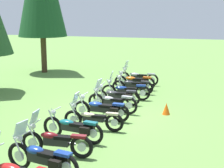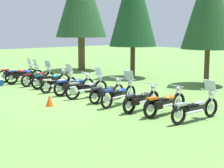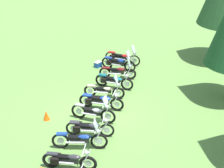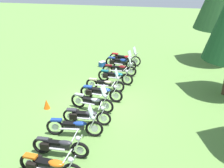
% 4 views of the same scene
% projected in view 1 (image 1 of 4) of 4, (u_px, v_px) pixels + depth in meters
% --- Properties ---
extents(ground_plane, '(80.00, 80.00, 0.00)m').
position_uv_depth(ground_plane, '(103.00, 116.00, 13.81)').
color(ground_plane, '#608C42').
extents(motorcycle_1, '(0.82, 2.26, 1.39)m').
position_uv_depth(motorcycle_1, '(42.00, 158.00, 8.78)').
color(motorcycle_1, black).
rests_on(motorcycle_1, ground_plane).
extents(motorcycle_2, '(0.66, 2.24, 1.36)m').
position_uv_depth(motorcycle_2, '(55.00, 141.00, 9.99)').
color(motorcycle_2, black).
rests_on(motorcycle_2, ground_plane).
extents(motorcycle_3, '(0.73, 2.25, 1.02)m').
position_uv_depth(motorcycle_3, '(73.00, 128.00, 11.13)').
color(motorcycle_3, black).
rests_on(motorcycle_3, ground_plane).
extents(motorcycle_4, '(0.62, 2.23, 1.35)m').
position_uv_depth(motorcycle_4, '(92.00, 118.00, 12.18)').
color(motorcycle_4, black).
rests_on(motorcycle_4, ground_plane).
extents(motorcycle_5, '(0.66, 2.33, 1.01)m').
position_uv_depth(motorcycle_5, '(102.00, 109.00, 13.26)').
color(motorcycle_5, black).
rests_on(motorcycle_5, ground_plane).
extents(motorcycle_6, '(0.76, 2.23, 1.39)m').
position_uv_depth(motorcycle_6, '(112.00, 101.00, 14.28)').
color(motorcycle_6, black).
rests_on(motorcycle_6, ground_plane).
extents(motorcycle_7, '(0.77, 2.17, 0.99)m').
position_uv_depth(motorcycle_7, '(118.00, 95.00, 15.44)').
color(motorcycle_7, black).
rests_on(motorcycle_7, ground_plane).
extents(motorcycle_8, '(0.71, 2.33, 1.38)m').
position_uv_depth(motorcycle_8, '(125.00, 90.00, 16.27)').
color(motorcycle_8, black).
rests_on(motorcycle_8, ground_plane).
extents(motorcycle_9, '(0.76, 2.15, 1.00)m').
position_uv_depth(motorcycle_9, '(133.00, 86.00, 17.46)').
color(motorcycle_9, black).
rests_on(motorcycle_9, ground_plane).
extents(motorcycle_10, '(0.66, 2.27, 1.01)m').
position_uv_depth(motorcycle_10, '(135.00, 81.00, 18.45)').
color(motorcycle_10, black).
rests_on(motorcycle_10, ground_plane).
extents(motorcycle_11, '(0.71, 2.38, 1.35)m').
position_uv_depth(motorcycle_11, '(138.00, 77.00, 19.67)').
color(motorcycle_11, black).
rests_on(motorcycle_11, ground_plane).
extents(traffic_cone, '(0.32, 0.32, 0.48)m').
position_uv_depth(traffic_cone, '(166.00, 109.00, 14.04)').
color(traffic_cone, '#EA590F').
rests_on(traffic_cone, ground_plane).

